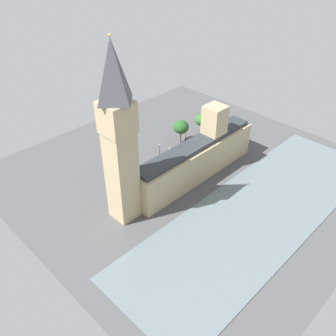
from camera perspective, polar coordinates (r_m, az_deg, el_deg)
The scene contains 16 objects.
ground_plane at distance 148.69m, azimuth 3.55°, elevation -0.95°, with size 133.07×133.07×0.00m, color #4C4C4F.
river_thames at distance 134.28m, azimuth 14.12°, elevation -6.67°, with size 37.33×119.76×0.25m, color slate.
parliament_building at distance 143.79m, azimuth 4.68°, elevation 1.75°, with size 10.53×60.44×27.36m.
clock_tower at distance 111.35m, azimuth -7.80°, elevation 5.14°, with size 9.36×9.36×62.27m.
double_decker_bus_far_end at distance 163.47m, azimuth 3.66°, elevation 3.79°, with size 3.31×10.66×4.75m.
car_black_trailing at distance 157.56m, azimuth 0.55°, elevation 1.81°, with size 2.15×4.90×1.74m.
car_blue_near_tower at distance 152.44m, azimuth -0.05°, elevation 0.55°, with size 1.94×4.51×1.74m.
double_decker_bus_under_trees at distance 146.03m, azimuth -3.82°, elevation -0.44°, with size 3.15×10.63×4.75m.
pedestrian_leading at distance 140.15m, azimuth -4.50°, elevation -3.20°, with size 0.50×0.59×1.51m.
pedestrian_corner at distance 156.22m, azimuth 3.35°, elevation 1.33°, with size 0.58×0.48×1.49m.
pedestrian_by_river_gate at distance 162.34m, azimuth 5.53°, elevation 2.65°, with size 0.53×0.62×1.57m.
plane_tree_midblock at distance 174.70m, azimuth 5.30°, elevation 7.54°, with size 6.40×6.40×9.77m.
plane_tree_kerbside at distance 165.92m, azimuth 2.05°, elevation 6.47°, with size 7.15×7.15×11.03m.
plane_tree_opposite_hall at distance 144.91m, azimuth -7.22°, elevation 1.25°, with size 5.16×5.16×9.54m.
street_lamp_slot_10 at distance 158.20m, azimuth -1.33°, elevation 3.29°, with size 0.56×0.56×5.67m.
street_lamp_slot_11 at distance 169.07m, azimuth 2.83°, elevation 5.74°, with size 0.56×0.56×6.68m.
Camera 1 is at (-78.12, 91.87, 86.98)m, focal length 38.67 mm.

